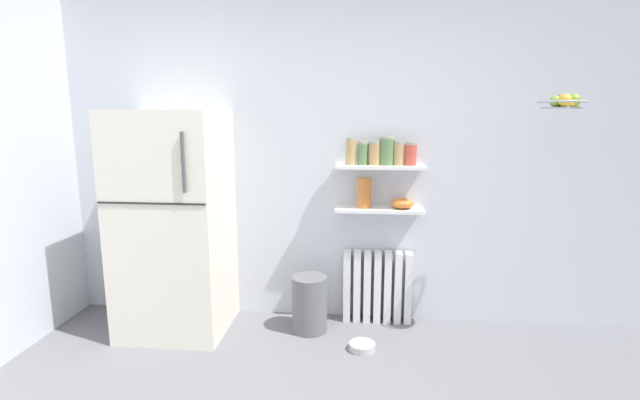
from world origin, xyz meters
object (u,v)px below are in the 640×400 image
at_px(refrigerator, 174,223).
at_px(storage_jar_0, 351,151).
at_px(storage_jar_4, 399,153).
at_px(trash_bin, 310,304).
at_px(storage_jar_3, 387,151).
at_px(pet_food_bowl, 362,346).
at_px(storage_jar_2, 375,153).
at_px(vase, 364,193).
at_px(hanging_fruit_basket, 563,102).
at_px(storage_jar_5, 411,154).
at_px(shelf_bowl, 402,203).
at_px(storage_jar_1, 363,153).
at_px(radiator, 377,287).

height_order(refrigerator, storage_jar_0, refrigerator).
xyz_separation_m(storage_jar_4, trash_bin, (-0.65, -0.19, -1.14)).
bearing_deg(refrigerator, storage_jar_4, 7.99).
height_order(storage_jar_3, pet_food_bowl, storage_jar_3).
height_order(refrigerator, storage_jar_2, refrigerator).
height_order(storage_jar_3, vase, storage_jar_3).
relative_size(pet_food_bowl, hanging_fruit_basket, 0.63).
bearing_deg(storage_jar_5, storage_jar_3, 180.00).
bearing_deg(shelf_bowl, hanging_fruit_basket, -18.48).
distance_m(trash_bin, pet_food_bowl, 0.52).
distance_m(vase, hanging_fruit_basket, 1.47).
bearing_deg(storage_jar_1, hanging_fruit_basket, -14.27).
height_order(storage_jar_2, shelf_bowl, storage_jar_2).
bearing_deg(trash_bin, vase, 25.20).
xyz_separation_m(storage_jar_0, hanging_fruit_basket, (1.37, -0.33, 0.36)).
bearing_deg(shelf_bowl, storage_jar_0, -180.00).
distance_m(radiator, storage_jar_1, 1.08).
height_order(storage_jar_1, hanging_fruit_basket, hanging_fruit_basket).
distance_m(storage_jar_4, shelf_bowl, 0.38).
relative_size(storage_jar_4, hanging_fruit_basket, 0.60).
height_order(radiator, storage_jar_2, storage_jar_2).
relative_size(storage_jar_1, trash_bin, 0.41).
bearing_deg(storage_jar_2, hanging_fruit_basket, -15.28).
relative_size(storage_jar_2, trash_bin, 0.41).
bearing_deg(hanging_fruit_basket, shelf_bowl, 161.52).
bearing_deg(refrigerator, radiator, 9.75).
relative_size(storage_jar_2, pet_food_bowl, 0.96).
xyz_separation_m(storage_jar_4, shelf_bowl, (0.04, 0.00, -0.38)).
xyz_separation_m(refrigerator, storage_jar_5, (1.77, 0.24, 0.52)).
relative_size(storage_jar_1, vase, 0.77).
relative_size(storage_jar_4, trash_bin, 0.41).
bearing_deg(hanging_fruit_basket, storage_jar_1, 165.73).
distance_m(storage_jar_5, hanging_fruit_basket, 1.05).
bearing_deg(storage_jar_2, vase, 180.00).
height_order(storage_jar_5, hanging_fruit_basket, hanging_fruit_basket).
bearing_deg(storage_jar_0, radiator, 7.68).
relative_size(refrigerator, storage_jar_4, 9.36).
height_order(radiator, hanging_fruit_basket, hanging_fruit_basket).
relative_size(storage_jar_1, storage_jar_3, 0.82).
distance_m(storage_jar_4, hanging_fruit_basket, 1.13).
xyz_separation_m(storage_jar_0, pet_food_bowl, (0.11, -0.46, -1.35)).
bearing_deg(storage_jar_3, storage_jar_1, 180.00).
distance_m(storage_jar_2, vase, 0.31).
distance_m(storage_jar_5, shelf_bowl, 0.38).
relative_size(storage_jar_5, vase, 0.75).
distance_m(storage_jar_3, trash_bin, 1.31).
bearing_deg(storage_jar_1, radiator, 12.66).
height_order(shelf_bowl, trash_bin, shelf_bowl).
relative_size(storage_jar_4, pet_food_bowl, 0.96).
bearing_deg(storage_jar_0, trash_bin, -147.60).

